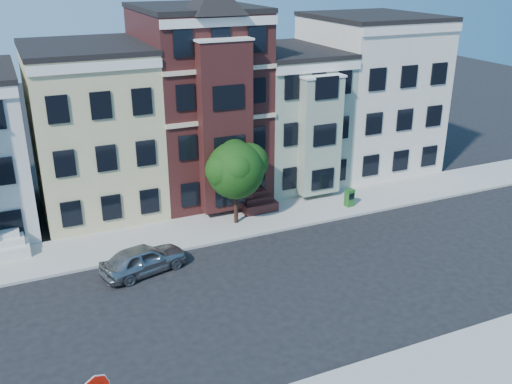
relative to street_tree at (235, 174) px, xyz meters
name	(u,v)px	position (x,y,z in m)	size (l,w,h in m)	color
ground	(299,288)	(0.02, -7.98, -3.27)	(120.00, 120.00, 0.00)	black
far_sidewalk	(236,223)	(0.02, 0.02, -3.19)	(60.00, 4.00, 0.15)	#9E9B93
house_yellow	(92,131)	(-6.98, 6.52, 1.73)	(7.00, 9.00, 10.00)	#CBBD89
house_brown	(198,104)	(0.02, 6.52, 2.73)	(7.00, 9.00, 12.00)	#371615
house_green	(285,116)	(6.52, 6.52, 1.23)	(6.00, 9.00, 9.00)	gray
house_cream	(368,94)	(13.52, 6.52, 2.23)	(8.00, 9.00, 11.00)	silver
street_tree	(235,174)	(0.00, 0.00, 0.00)	(5.36, 5.36, 6.24)	#1B4C11
parked_car	(143,259)	(-6.46, -3.37, -2.51)	(1.78, 4.43, 1.51)	gray
newspaper_box	(349,198)	(7.61, -0.65, -2.55)	(0.51, 0.45, 1.13)	#226322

